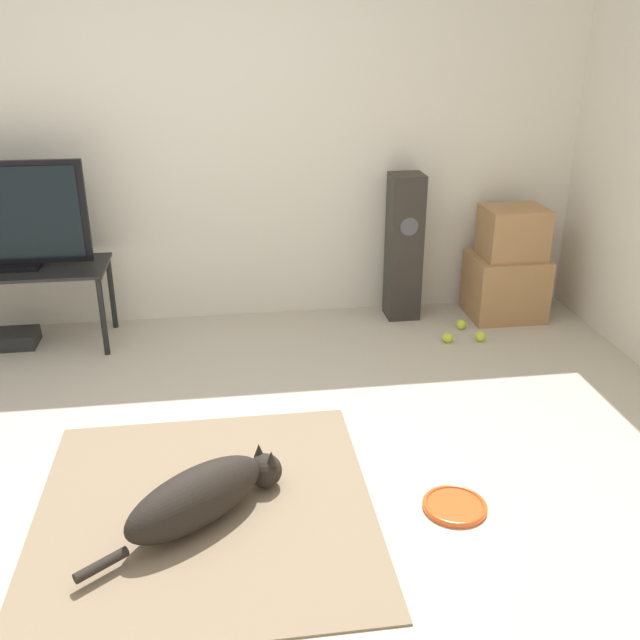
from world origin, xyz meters
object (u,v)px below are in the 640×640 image
object	(u,v)px
dog	(202,496)
floor_speaker	(404,247)
tennis_ball_by_boxes	(461,324)
cardboard_box_lower	(505,286)
cardboard_box_upper	(513,232)
tennis_ball_near_speaker	(480,337)
tv_stand	(14,277)
tv	(3,217)
tennis_ball_loose_on_carpet	(448,338)
game_console	(14,339)
frisbee	(455,506)

from	to	relation	value
dog	floor_speaker	size ratio (longest dim) A/B	0.81
tennis_ball_by_boxes	cardboard_box_lower	bearing A→B (deg)	27.63
cardboard_box_upper	tennis_ball_near_speaker	world-z (taller)	cardboard_box_upper
tennis_ball_by_boxes	tv_stand	bearing A→B (deg)	177.02
tennis_ball_near_speaker	cardboard_box_lower	bearing A→B (deg)	52.55
cardboard_box_lower	tennis_ball_near_speaker	size ratio (longest dim) A/B	7.61
floor_speaker	tv	xyz separation A→B (m)	(-2.53, -0.14, 0.34)
tv_stand	tennis_ball_by_boxes	distance (m)	2.92
tennis_ball_near_speaker	tennis_ball_loose_on_carpet	bearing A→B (deg)	176.80
cardboard_box_lower	tv	xyz separation A→B (m)	(-3.25, -0.04, 0.63)
cardboard_box_upper	game_console	bearing A→B (deg)	-179.34
game_console	tennis_ball_near_speaker	bearing A→B (deg)	-6.88
frisbee	tennis_ball_loose_on_carpet	size ratio (longest dim) A/B	4.23
tv_stand	tennis_ball_loose_on_carpet	distance (m)	2.78
tv	floor_speaker	bearing A→B (deg)	3.23
cardboard_box_lower	tv	bearing A→B (deg)	-179.25
tv	tennis_ball_near_speaker	world-z (taller)	tv
tv	cardboard_box_upper	bearing A→B (deg)	0.64
dog	tv_stand	distance (m)	2.29
dog	tennis_ball_near_speaker	size ratio (longest dim) A/B	12.46
tennis_ball_by_boxes	tennis_ball_loose_on_carpet	size ratio (longest dim) A/B	1.00
tennis_ball_loose_on_carpet	dog	bearing A→B (deg)	-134.32
floor_speaker	dog	bearing A→B (deg)	-123.25
tv	tennis_ball_loose_on_carpet	xyz separation A→B (m)	(2.72, -0.35, -0.82)
frisbee	floor_speaker	size ratio (longest dim) A/B	0.28
dog	tv	distance (m)	2.38
cardboard_box_lower	tennis_ball_loose_on_carpet	bearing A→B (deg)	-143.28
tennis_ball_near_speaker	tennis_ball_loose_on_carpet	size ratio (longest dim) A/B	1.00
tv	tennis_ball_near_speaker	bearing A→B (deg)	-7.07
cardboard_box_lower	floor_speaker	xyz separation A→B (m)	(-0.72, 0.10, 0.29)
frisbee	tennis_ball_by_boxes	distance (m)	1.97
tv	tennis_ball_near_speaker	size ratio (longest dim) A/B	14.98
cardboard_box_upper	tennis_ball_by_boxes	xyz separation A→B (m)	(-0.38, -0.19, -0.58)
cardboard_box_upper	floor_speaker	bearing A→B (deg)	171.72
tennis_ball_near_speaker	tennis_ball_by_boxes	bearing A→B (deg)	106.05
dog	tennis_ball_loose_on_carpet	xyz separation A→B (m)	(1.56, 1.60, -0.10)
tennis_ball_by_boxes	tennis_ball_near_speaker	size ratio (longest dim) A/B	1.00
cardboard_box_upper	tv_stand	world-z (taller)	cardboard_box_upper
frisbee	tennis_ball_loose_on_carpet	world-z (taller)	tennis_ball_loose_on_carpet
tv	tennis_ball_loose_on_carpet	bearing A→B (deg)	-7.37
cardboard_box_upper	tv_stand	size ratio (longest dim) A/B	0.36
cardboard_box_lower	tv	size ratio (longest dim) A/B	0.51
dog	cardboard_box_lower	size ratio (longest dim) A/B	1.64
tv_stand	tennis_ball_by_boxes	xyz separation A→B (m)	(2.88, -0.15, -0.43)
cardboard_box_upper	floor_speaker	distance (m)	0.75
tv	tennis_ball_loose_on_carpet	size ratio (longest dim) A/B	14.98
cardboard_box_lower	tennis_ball_loose_on_carpet	size ratio (longest dim) A/B	7.61
cardboard_box_upper	tennis_ball_by_boxes	distance (m)	0.72
cardboard_box_lower	tennis_ball_near_speaker	world-z (taller)	cardboard_box_lower
dog	cardboard_box_upper	world-z (taller)	cardboard_box_upper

